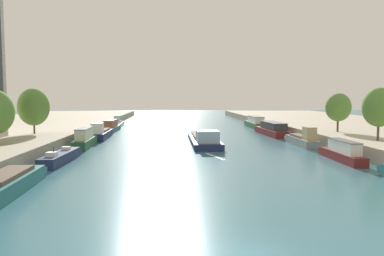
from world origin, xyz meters
The scene contains 16 objects.
ground_plane centered at (0.00, 0.00, 0.00)m, with size 400.00×400.00×0.00m, color #386B7A.
quay_right centered at (36.97, 55.00, 0.95)m, with size 36.00×170.00×1.89m, color #A89E89.
barge_midriver centered at (1.56, 43.62, 0.80)m, with size 4.36×20.95×2.70m.
wake_behind_barge centered at (0.00, 30.19, 0.01)m, with size 5.60×5.87×0.03m.
moored_boat_left_midway centered at (-16.67, 26.97, 0.63)m, with size 2.24×11.14×2.29m.
moored_boat_left_gap_after centered at (-16.82, 40.19, 1.25)m, with size 2.26×10.81×3.01m.
moored_boat_left_far centered at (-16.62, 52.35, 0.96)m, with size 2.80×12.84×3.11m.
moored_boat_left_upstream centered at (-16.98, 66.78, 1.09)m, with size 2.55×12.68×2.60m.
moored_boat_left_second centered at (-17.26, 80.29, 0.88)m, with size 2.05×10.58×3.03m.
moored_boat_right_near centered at (16.59, 26.10, 1.06)m, with size 1.90×10.83×2.54m.
moored_boat_right_lone centered at (16.74, 40.41, 0.96)m, with size 2.23×11.54×3.20m.
moored_boat_right_gap_after centered at (16.48, 56.95, 1.12)m, with size 3.70×15.97×2.67m.
moored_boat_right_far centered at (17.19, 75.45, 1.21)m, with size 3.12×15.40×2.89m.
tree_left_second centered at (-25.11, 42.50, 6.07)m, with size 4.79×4.79×7.08m.
tree_right_distant centered at (23.24, 30.25, 6.29)m, with size 4.25×4.25×6.97m.
tree_right_past_mid centered at (23.71, 43.30, 5.93)m, with size 4.12×4.12×6.38m.
Camera 1 is at (-3.82, -17.49, 7.63)m, focal length 35.38 mm.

